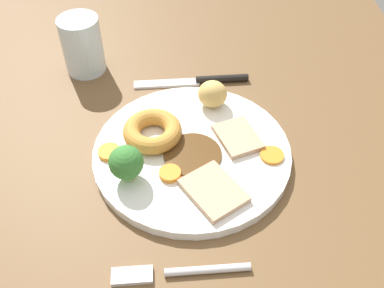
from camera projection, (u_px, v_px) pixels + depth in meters
The scene contains 14 objects.
dining_table at pixel (171, 182), 60.10cm from camera, with size 120.00×84.00×3.60cm, color brown.
dinner_plate at pixel (192, 153), 60.42cm from camera, with size 26.70×26.70×1.40cm, color white.
gravy_pool at pixel (193, 154), 59.05cm from camera, with size 7.78×7.78×0.30cm, color #563819.
meat_slice_main at pixel (214, 191), 54.49cm from camera, with size 7.51×5.81×0.80cm, color tan.
meat_slice_under at pixel (238, 137), 60.94cm from camera, with size 6.55×5.07×0.80cm, color tan.
yorkshire_pudding at pixel (152, 131), 60.66cm from camera, with size 8.09×8.09×2.35cm, color #C68938.
roast_potato_left at pixel (213, 94), 64.82cm from camera, with size 4.28×3.96×4.04cm, color #D8B260.
carrot_coin_front at pixel (109, 152), 59.12cm from camera, with size 3.05×3.05×0.63cm, color orange.
carrot_coin_back at pixel (171, 173), 56.48cm from camera, with size 2.81×2.81×0.70cm, color orange.
carrot_coin_side at pixel (272, 155), 58.85cm from camera, with size 3.17×3.17×0.41cm, color orange.
broccoli_floret at pixel (126, 163), 54.49cm from camera, with size 4.36×4.36×5.05cm.
fork at pixel (177, 272), 48.49cm from camera, with size 2.18×15.30×0.90cm.
knife at pixel (202, 80), 71.82cm from camera, with size 2.24×18.55×1.20cm.
water_glass at pixel (82, 45), 71.36cm from camera, with size 6.49×6.49×9.35cm, color silver.
Camera 1 is at (-38.13, -1.41, 48.61)cm, focal length 41.59 mm.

